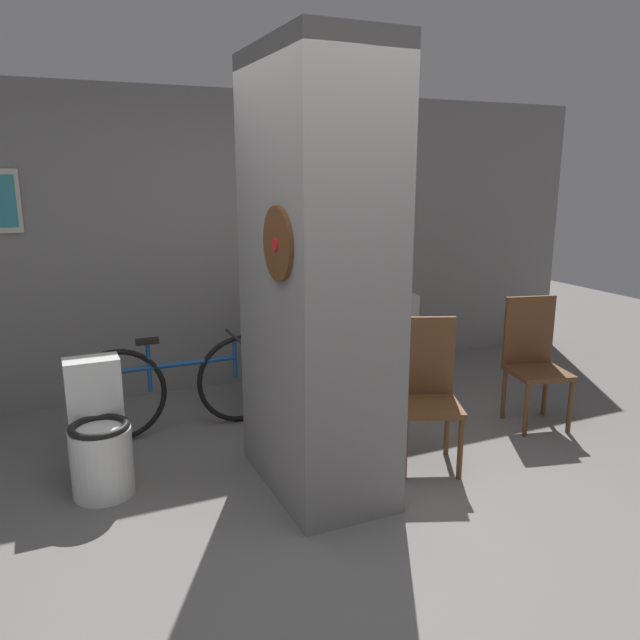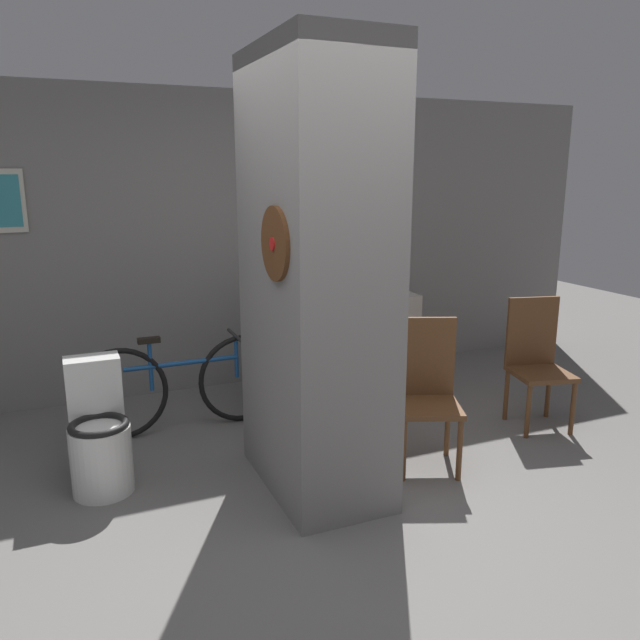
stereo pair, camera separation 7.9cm
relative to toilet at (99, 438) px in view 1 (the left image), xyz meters
name	(u,v)px [view 1 (the left image)]	position (x,y,z in m)	size (l,w,h in m)	color
ground_plane	(333,531)	(1.10, -1.01, -0.34)	(14.00, 14.00, 0.00)	slate
wall_back	(205,243)	(1.10, 1.62, 0.97)	(8.00, 0.09, 2.60)	gray
pillar_center	(317,280)	(1.25, -0.47, 0.96)	(0.65, 1.09, 2.60)	gray
counter_shelf	(331,352)	(1.89, 0.69, 0.13)	(1.40, 0.44, 0.93)	gray
toilet	(99,438)	(0.00, 0.00, 0.00)	(0.37, 0.53, 0.79)	white
chair_near_pillar	(426,388)	(2.03, -0.50, 0.19)	(0.53, 0.53, 0.98)	brown
chair_by_doorway	(534,357)	(3.17, -0.25, 0.19)	(0.49, 0.49, 0.98)	brown
bicycle	(182,385)	(0.65, 0.68, 0.03)	(1.62, 0.42, 0.75)	black
bottle_tall	(345,281)	(2.04, 0.75, 0.71)	(0.06, 0.06, 0.31)	#267233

